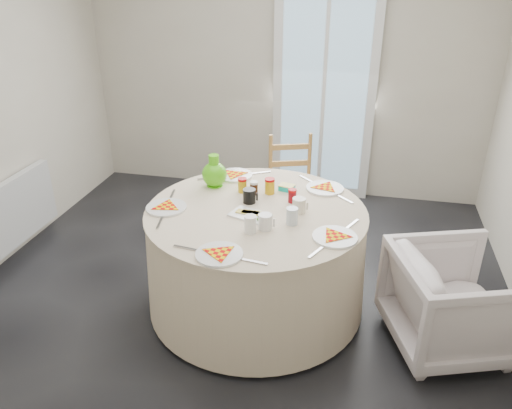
% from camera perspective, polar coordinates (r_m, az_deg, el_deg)
% --- Properties ---
extents(floor, '(4.00, 4.00, 0.00)m').
position_cam_1_polar(floor, '(3.79, -2.21, -10.29)').
color(floor, black).
rests_on(floor, ground).
extents(wall_back, '(4.00, 0.02, 2.60)m').
position_cam_1_polar(wall_back, '(5.09, 3.35, 15.44)').
color(wall_back, '#BCB5A3').
rests_on(wall_back, floor).
extents(glass_door, '(1.00, 0.08, 2.10)m').
position_cam_1_polar(glass_door, '(5.05, 7.77, 12.25)').
color(glass_door, silver).
rests_on(glass_door, floor).
extents(radiator, '(0.07, 1.00, 0.55)m').
position_cam_1_polar(radiator, '(4.56, -25.93, -0.80)').
color(radiator, silver).
rests_on(radiator, floor).
extents(table, '(1.52, 1.52, 0.77)m').
position_cam_1_polar(table, '(3.49, -0.00, -6.26)').
color(table, beige).
rests_on(table, floor).
extents(wooden_chair, '(0.51, 0.49, 0.91)m').
position_cam_1_polar(wooden_chair, '(4.35, 4.19, 1.99)').
color(wooden_chair, '#A77136').
rests_on(wooden_chair, floor).
extents(armchair, '(0.86, 0.89, 0.73)m').
position_cam_1_polar(armchair, '(3.37, 21.75, -9.47)').
color(armchair, silver).
rests_on(armchair, floor).
extents(place_settings, '(1.82, 1.82, 0.03)m').
position_cam_1_polar(place_settings, '(3.30, -0.00, -0.47)').
color(place_settings, silver).
rests_on(place_settings, table).
extents(jar_cluster, '(0.47, 0.33, 0.12)m').
position_cam_1_polar(jar_cluster, '(3.46, 1.10, 1.81)').
color(jar_cluster, '#A14E15').
rests_on(jar_cluster, table).
extents(butter_tub, '(0.12, 0.10, 0.04)m').
position_cam_1_polar(butter_tub, '(3.58, 3.53, 2.01)').
color(butter_tub, '#09B4B3').
rests_on(butter_tub, table).
extents(green_pitcher, '(0.21, 0.21, 0.23)m').
position_cam_1_polar(green_pitcher, '(3.63, -4.79, 3.75)').
color(green_pitcher, '#4CC511').
rests_on(green_pitcher, table).
extents(cheese_platter, '(0.29, 0.23, 0.03)m').
position_cam_1_polar(cheese_platter, '(3.22, -0.72, -1.10)').
color(cheese_platter, silver).
rests_on(cheese_platter, table).
extents(mugs_glasses, '(0.84, 0.84, 0.12)m').
position_cam_1_polar(mugs_glasses, '(3.25, 1.84, -0.16)').
color(mugs_glasses, gray).
rests_on(mugs_glasses, table).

